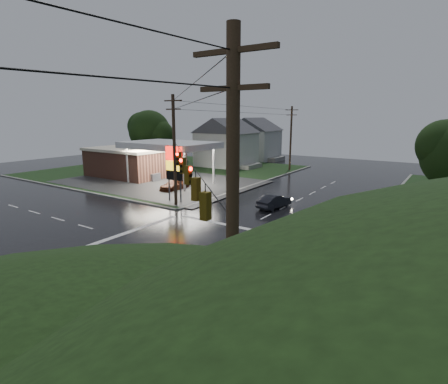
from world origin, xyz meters
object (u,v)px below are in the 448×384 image
Objects in this scene: house_far at (254,138)px; tree_nw_behind at (150,131)px; house_near at (226,142)px; pylon_sign at (174,165)px; gas_station at (140,160)px; car_crossing at (315,243)px; utility_pole_nw at (174,149)px; car_pump at (175,185)px; utility_pole_se at (232,249)px; car_north at (274,201)px; utility_pole_n at (291,137)px.

tree_nw_behind is at bearing -123.44° from house_far.
house_near is 1.10× the size of tree_nw_behind.
house_far is at bearing 106.98° from pylon_sign.
car_crossing is at bearing -24.49° from gas_station.
utility_pole_nw is at bearing -40.10° from tree_nw_behind.
car_pump is at bearing 132.78° from utility_pole_nw.
gas_station is at bearing -106.17° from house_near.
car_crossing reaches higher than car_pump.
car_pump is at bearing -22.26° from gas_station.
utility_pole_se is 1.00× the size of house_near.
car_crossing is (-2.80, 14.45, -4.93)m from utility_pole_se.
utility_pole_nw is 2.65× the size of car_north.
car_north is 11.99m from car_crossing.
gas_station is 25.52m from car_north.
pylon_sign is 7.27m from car_pump.
car_pump is (7.12, -32.74, -3.77)m from house_far.
utility_pole_se is at bearing -45.00° from pylon_sign.
utility_pole_se reaches higher than gas_station.
gas_station is 45.83m from utility_pole_se.
car_crossing reaches higher than car_north.
utility_pole_n is at bearing 111.80° from utility_pole_se.
pylon_sign is 0.54× the size of house_near.
utility_pole_n reaches higher than house_far.
car_pump is (-5.33, 5.76, -5.09)m from utility_pole_nw.
utility_pole_nw is 40.48m from house_far.
house_near is at bearing 123.79° from utility_pole_se.
house_far is 2.39× the size of car_crossing.
house_near is 29.85m from car_north.
gas_station is 5.99× the size of car_pump.
gas_station is at bearing 79.04° from car_crossing.
house_near is at bearing 113.37° from utility_pole_nw.
house_far is 2.53× the size of car_pump.
tree_nw_behind is 24.68m from car_pump.
utility_pole_nw reaches higher than utility_pole_n.
pylon_sign is at bearing -46.94° from car_pump.
car_crossing is at bearing -17.88° from pylon_sign.
house_far reaches higher than car_north.
house_near reaches higher than car_pump.
car_crossing is (27.65, -31.05, -3.62)m from house_near.
pylon_sign is 1.37× the size of car_pump.
pylon_sign reaches higher than gas_station.
gas_station is 5.67× the size of car_crossing.
utility_pole_se is (20.00, -20.00, 1.71)m from pylon_sign.
tree_nw_behind is 2.41× the size of car_north.
utility_pole_se is at bearing -45.00° from utility_pole_nw.
house_far is 39.96m from car_north.
gas_station is at bearing 148.78° from pylon_sign.
utility_pole_nw is at bearing -46.45° from car_pump.
gas_station reaches higher than car_crossing.
car_crossing is at bearing -24.82° from car_pump.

